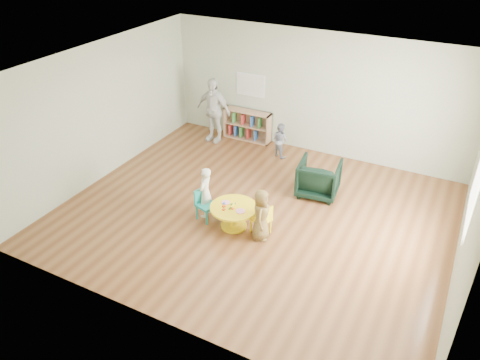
{
  "coord_description": "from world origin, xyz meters",
  "views": [
    {
      "loc": [
        3.11,
        -6.61,
        5.05
      ],
      "look_at": [
        -0.17,
        -0.3,
        0.84
      ],
      "focal_mm": 35.0,
      "sensor_mm": 36.0,
      "label": 1
    }
  ],
  "objects_px": {
    "kid_chair_left": "(205,203)",
    "child_right": "(261,215)",
    "armchair": "(319,178)",
    "toddler": "(280,140)",
    "child_left": "(205,192)",
    "adult_caretaker": "(213,110)",
    "activity_table": "(234,213)",
    "kid_chair_right": "(262,219)",
    "bookshelf": "(247,125)"
  },
  "relations": [
    {
      "from": "bookshelf",
      "to": "armchair",
      "type": "relative_size",
      "value": 1.49
    },
    {
      "from": "child_left",
      "to": "child_right",
      "type": "bearing_deg",
      "value": 76.58
    },
    {
      "from": "kid_chair_right",
      "to": "child_left",
      "type": "relative_size",
      "value": 0.57
    },
    {
      "from": "adult_caretaker",
      "to": "child_left",
      "type": "bearing_deg",
      "value": -58.49
    },
    {
      "from": "toddler",
      "to": "child_right",
      "type": "bearing_deg",
      "value": 130.26
    },
    {
      "from": "kid_chair_left",
      "to": "child_left",
      "type": "height_order",
      "value": "child_left"
    },
    {
      "from": "kid_chair_right",
      "to": "toddler",
      "type": "xyz_separation_m",
      "value": [
        -0.9,
        2.88,
        0.1
      ]
    },
    {
      "from": "activity_table",
      "to": "adult_caretaker",
      "type": "distance_m",
      "value": 3.69
    },
    {
      "from": "kid_chair_left",
      "to": "adult_caretaker",
      "type": "relative_size",
      "value": 0.39
    },
    {
      "from": "adult_caretaker",
      "to": "toddler",
      "type": "bearing_deg",
      "value": 2.58
    },
    {
      "from": "bookshelf",
      "to": "child_left",
      "type": "bearing_deg",
      "value": -76.27
    },
    {
      "from": "adult_caretaker",
      "to": "armchair",
      "type": "bearing_deg",
      "value": -17.31
    },
    {
      "from": "toddler",
      "to": "adult_caretaker",
      "type": "height_order",
      "value": "adult_caretaker"
    },
    {
      "from": "adult_caretaker",
      "to": "activity_table",
      "type": "bearing_deg",
      "value": -50.25
    },
    {
      "from": "armchair",
      "to": "child_right",
      "type": "distance_m",
      "value": 1.88
    },
    {
      "from": "activity_table",
      "to": "adult_caretaker",
      "type": "relative_size",
      "value": 0.54
    },
    {
      "from": "kid_chair_left",
      "to": "kid_chair_right",
      "type": "height_order",
      "value": "kid_chair_left"
    },
    {
      "from": "kid_chair_left",
      "to": "toddler",
      "type": "distance_m",
      "value": 2.94
    },
    {
      "from": "kid_chair_left",
      "to": "child_right",
      "type": "bearing_deg",
      "value": 102.16
    },
    {
      "from": "toddler",
      "to": "adult_caretaker",
      "type": "bearing_deg",
      "value": 21.68
    },
    {
      "from": "child_left",
      "to": "adult_caretaker",
      "type": "distance_m",
      "value": 3.27
    },
    {
      "from": "bookshelf",
      "to": "child_left",
      "type": "distance_m",
      "value": 3.44
    },
    {
      "from": "activity_table",
      "to": "kid_chair_right",
      "type": "relative_size",
      "value": 1.5
    },
    {
      "from": "activity_table",
      "to": "child_right",
      "type": "bearing_deg",
      "value": -7.23
    },
    {
      "from": "kid_chair_right",
      "to": "child_left",
      "type": "xyz_separation_m",
      "value": [
        -1.17,
        0.03,
        0.19
      ]
    },
    {
      "from": "child_left",
      "to": "armchair",
      "type": "bearing_deg",
      "value": 130.0
    },
    {
      "from": "armchair",
      "to": "child_left",
      "type": "height_order",
      "value": "child_left"
    },
    {
      "from": "armchair",
      "to": "adult_caretaker",
      "type": "bearing_deg",
      "value": -28.16
    },
    {
      "from": "activity_table",
      "to": "kid_chair_right",
      "type": "distance_m",
      "value": 0.54
    },
    {
      "from": "child_right",
      "to": "toddler",
      "type": "xyz_separation_m",
      "value": [
        -0.93,
        3.0,
        -0.07
      ]
    },
    {
      "from": "kid_chair_right",
      "to": "bookshelf",
      "type": "xyz_separation_m",
      "value": [
        -1.99,
        3.36,
        0.06
      ]
    },
    {
      "from": "armchair",
      "to": "child_right",
      "type": "xyz_separation_m",
      "value": [
        -0.4,
        -1.83,
        0.11
      ]
    },
    {
      "from": "kid_chair_right",
      "to": "armchair",
      "type": "relative_size",
      "value": 0.71
    },
    {
      "from": "child_right",
      "to": "armchair",
      "type": "bearing_deg",
      "value": -27.77
    },
    {
      "from": "kid_chair_right",
      "to": "kid_chair_left",
      "type": "bearing_deg",
      "value": 115.32
    },
    {
      "from": "armchair",
      "to": "kid_chair_right",
      "type": "bearing_deg",
      "value": 68.88
    },
    {
      "from": "kid_chair_right",
      "to": "child_left",
      "type": "bearing_deg",
      "value": 111.23
    },
    {
      "from": "activity_table",
      "to": "toddler",
      "type": "height_order",
      "value": "toddler"
    },
    {
      "from": "kid_chair_right",
      "to": "bookshelf",
      "type": "distance_m",
      "value": 3.91
    },
    {
      "from": "child_left",
      "to": "adult_caretaker",
      "type": "bearing_deg",
      "value": -158.67
    },
    {
      "from": "activity_table",
      "to": "kid_chair_left",
      "type": "xyz_separation_m",
      "value": [
        -0.6,
        -0.0,
        0.03
      ]
    },
    {
      "from": "child_right",
      "to": "kid_chair_left",
      "type": "bearing_deg",
      "value": 71.31
    },
    {
      "from": "armchair",
      "to": "activity_table",
      "type": "bearing_deg",
      "value": 54.1
    },
    {
      "from": "activity_table",
      "to": "child_right",
      "type": "xyz_separation_m",
      "value": [
        0.57,
        -0.07,
        0.18
      ]
    },
    {
      "from": "child_left",
      "to": "toddler",
      "type": "bearing_deg",
      "value": 168.29
    },
    {
      "from": "activity_table",
      "to": "child_left",
      "type": "distance_m",
      "value": 0.67
    },
    {
      "from": "activity_table",
      "to": "child_left",
      "type": "xyz_separation_m",
      "value": [
        -0.63,
        0.08,
        0.2
      ]
    },
    {
      "from": "kid_chair_left",
      "to": "bookshelf",
      "type": "xyz_separation_m",
      "value": [
        -0.85,
        3.42,
        0.04
      ]
    },
    {
      "from": "activity_table",
      "to": "kid_chair_right",
      "type": "height_order",
      "value": "kid_chair_right"
    },
    {
      "from": "toddler",
      "to": "child_left",
      "type": "bearing_deg",
      "value": 107.57
    }
  ]
}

